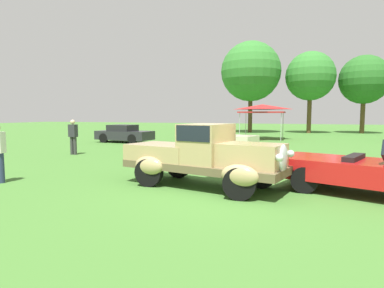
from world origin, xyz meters
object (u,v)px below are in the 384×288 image
object	(u,v)px
feature_pickup_truck	(204,155)
show_car_cream	(216,138)
show_car_charcoal	(124,134)
spectator_near_truck	(73,136)
neighbor_convertible	(379,172)
canopy_tent_left_field	(262,108)

from	to	relation	value
feature_pickup_truck	show_car_cream	xyz separation A→B (m)	(-2.02, 9.47, -0.27)
show_car_charcoal	spectator_near_truck	size ratio (longest dim) A/B	2.40
show_car_charcoal	neighbor_convertible	bearing A→B (deg)	-40.11
show_car_charcoal	canopy_tent_left_field	xyz separation A→B (m)	(8.79, 5.90, 1.83)
neighbor_convertible	canopy_tent_left_field	distance (m)	17.84
feature_pickup_truck	show_car_cream	bearing A→B (deg)	102.05
neighbor_convertible	show_car_charcoal	size ratio (longest dim) A/B	1.19
spectator_near_truck	canopy_tent_left_field	world-z (taller)	canopy_tent_left_field
show_car_charcoal	spectator_near_truck	bearing A→B (deg)	-80.32
neighbor_convertible	spectator_near_truck	xyz separation A→B (m)	(-12.19, 4.44, 0.33)
show_car_charcoal	spectator_near_truck	distance (m)	6.91
feature_pickup_truck	spectator_near_truck	bearing A→B (deg)	149.04
show_car_cream	spectator_near_truck	xyz separation A→B (m)	(-5.93, -4.70, 0.31)
show_car_cream	feature_pickup_truck	bearing A→B (deg)	-77.95
neighbor_convertible	show_car_cream	size ratio (longest dim) A/B	1.03
show_car_charcoal	spectator_near_truck	xyz separation A→B (m)	(1.16, -6.80, 0.31)
canopy_tent_left_field	spectator_near_truck	bearing A→B (deg)	-120.99
canopy_tent_left_field	neighbor_convertible	bearing A→B (deg)	-75.11
feature_pickup_truck	neighbor_convertible	distance (m)	4.26
neighbor_convertible	canopy_tent_left_field	size ratio (longest dim) A/B	1.45
neighbor_convertible	feature_pickup_truck	bearing A→B (deg)	-175.61
feature_pickup_truck	neighbor_convertible	xyz separation A→B (m)	(4.24, 0.33, -0.29)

